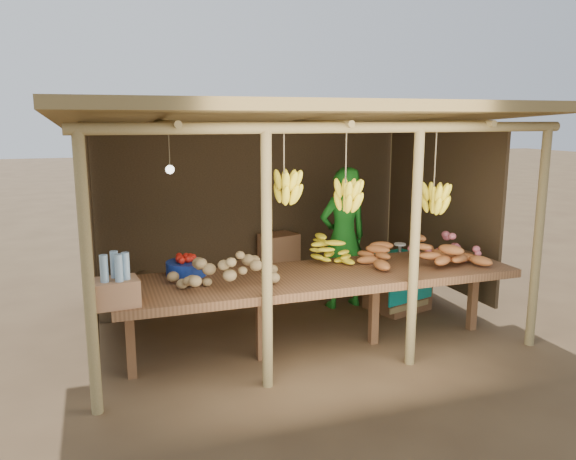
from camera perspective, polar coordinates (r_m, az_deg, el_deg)
name	(u,v)px	position (r m, az deg, el deg)	size (l,w,h in m)	color
ground	(288,319)	(6.55, 0.00, -9.04)	(60.00, 60.00, 0.00)	brown
stall_structure	(290,152)	(6.15, 0.24, 7.91)	(4.70, 3.50, 2.43)	#98824E
counter	(320,279)	(5.48, 3.24, -5.03)	(3.90, 1.05, 0.80)	brown
potato_heap	(227,266)	(5.02, -6.18, -3.69)	(1.00, 0.60, 0.37)	#967B4D
sweet_potato_heap	(423,247)	(5.90, 13.52, -1.71)	(1.11, 0.66, 0.36)	#B1632D
onion_heap	(446,244)	(6.12, 15.76, -1.40)	(0.79, 0.48, 0.36)	#CA626E
banana_pile	(324,248)	(5.77, 3.66, -1.81)	(0.54, 0.33, 0.34)	#FFF328
tomato_basin	(186,267)	(5.46, -10.30, -3.68)	(0.39, 0.39, 0.20)	navy
bottle_box	(116,285)	(4.70, -17.08, -5.41)	(0.37, 0.31, 0.44)	#A26E48
vendor	(343,238)	(6.81, 5.64, -0.81)	(0.62, 0.41, 1.72)	#186D1A
tarp_crate	(398,281)	(6.92, 11.10, -5.12)	(0.85, 0.78, 0.85)	brown
carton_stack	(267,266)	(7.58, -2.12, -3.66)	(1.05, 0.48, 0.73)	#A26E48
burlap_sacks	(126,294)	(6.82, -16.12, -6.26)	(0.88, 0.46, 0.63)	#493822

